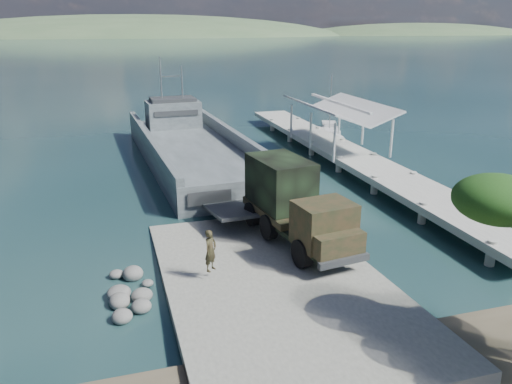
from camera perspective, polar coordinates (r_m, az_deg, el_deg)
name	(u,v)px	position (r m, az deg, el deg)	size (l,w,h in m)	color
ground	(267,277)	(24.87, 1.28, -9.71)	(1400.00, 1400.00, 0.00)	#183A3B
boat_ramp	(274,282)	(23.92, 2.02, -10.27)	(10.00, 18.00, 0.50)	slate
shoreline_rocks	(138,290)	(24.39, -13.38, -10.87)	(3.20, 5.60, 0.90)	#5F5F5C
distant_headlands	(157,36)	(583.74, -11.29, 17.07)	(1000.00, 240.00, 48.00)	#405C3A
pier	(342,145)	(45.41, 9.84, 5.33)	(6.40, 44.00, 6.10)	gray
landing_craft	(193,154)	(45.31, -7.17, 4.36)	(9.60, 32.23, 9.47)	#434C4F
military_truck	(294,203)	(27.18, 4.32, -1.25)	(4.04, 9.35, 4.20)	black
soldier	(211,258)	(23.42, -5.19, -7.53)	(0.74, 0.48, 2.01)	black
sailboat_near	(329,136)	(55.07, 8.39, 6.40)	(2.46, 5.82, 6.87)	silver
sailboat_far	(329,128)	(59.45, 8.40, 7.28)	(3.44, 5.66, 6.64)	silver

